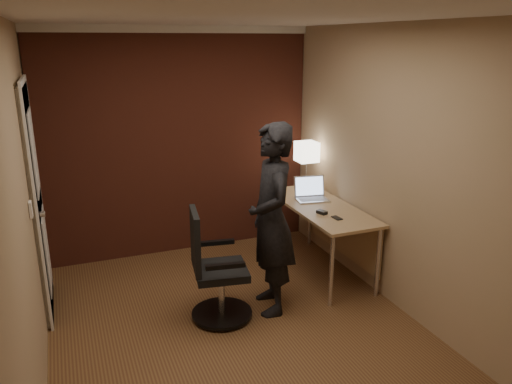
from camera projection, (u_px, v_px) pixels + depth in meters
The scene contains 8 objects.
room at pixel (162, 142), 5.02m from camera, with size 4.00×4.00×4.00m.
desk at pixel (326, 216), 5.17m from camera, with size 0.60×1.50×0.73m.
desk_lamp at pixel (307, 152), 5.57m from camera, with size 0.22×0.22×0.54m.
laptop at pixel (311, 193), 5.30m from camera, with size 0.37×0.31×0.23m.
mouse at pixel (322, 212), 4.85m from camera, with size 0.06×0.10×0.03m, color black.
phone at pixel (337, 218), 4.73m from camera, with size 0.06×0.12×0.01m, color black.
office_chair at pixel (214, 273), 4.28m from camera, with size 0.53×0.59×0.98m.
person at pixel (272, 220), 4.34m from camera, with size 0.62×0.41×1.71m, color black.
Camera 1 is at (-1.22, -3.41, 2.35)m, focal length 35.00 mm.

